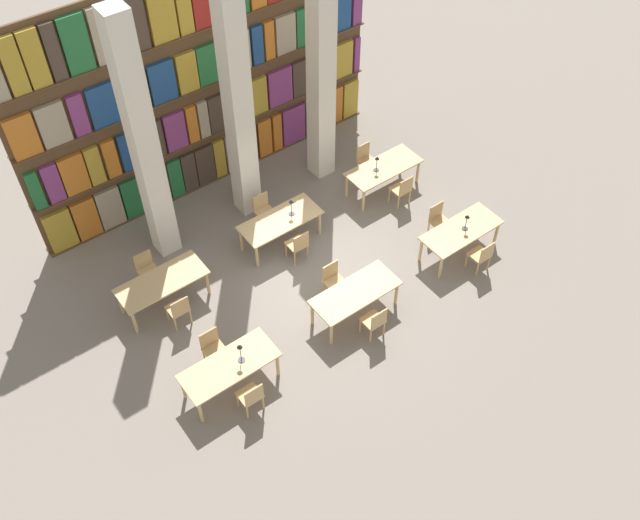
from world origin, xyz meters
The scene contains 27 objects.
ground_plane centered at (0.00, 0.00, 0.00)m, with size 40.00×40.00×0.00m, color gray.
bookshelf_bank centered at (0.01, 4.22, 2.67)m, with size 9.07×0.35×5.50m.
pillar_left centered at (-2.23, 2.81, 3.00)m, with size 0.50×0.50×6.00m.
pillar_center centered at (0.00, 2.81, 3.00)m, with size 0.50×0.50×6.00m.
pillar_right centered at (2.23, 2.81, 3.00)m, with size 0.50×0.50×6.00m.
reading_table_0 centered at (-3.03, -1.28, 0.64)m, with size 1.91×0.81×0.73m.
chair_0 centered at (-3.00, -1.98, 0.48)m, with size 0.42×0.40×0.89m.
chair_1 centered at (-3.00, -0.59, 0.48)m, with size 0.42×0.40×0.89m.
desk_lamp_0 centered at (-2.78, -1.33, 1.06)m, with size 0.14×0.14×0.49m.
reading_table_1 centered at (0.02, -1.33, 0.64)m, with size 1.91×0.81×0.73m.
chair_2 centered at (-0.02, -2.02, 0.48)m, with size 0.42×0.40×0.89m.
chair_3 centered at (-0.02, -0.63, 0.48)m, with size 0.42×0.40×0.89m.
reading_table_2 centered at (3.05, -1.35, 0.64)m, with size 1.91×0.81×0.73m.
chair_4 centered at (3.04, -2.04, 0.48)m, with size 0.42×0.40×0.89m.
chair_5 centered at (3.04, -0.66, 0.48)m, with size 0.42×0.40×0.89m.
desk_lamp_1 centered at (3.12, -1.38, 1.01)m, with size 0.14×0.14×0.43m.
reading_table_3 centered at (-3.05, 1.34, 0.64)m, with size 1.91×0.81×0.73m.
chair_6 centered at (-3.07, 0.65, 0.48)m, with size 0.42×0.40×0.89m.
chair_7 centered at (-3.07, 2.03, 0.48)m, with size 0.42×0.40×0.89m.
reading_table_4 centered at (-0.02, 1.35, 0.64)m, with size 1.91×0.81×0.73m.
chair_8 centered at (-0.02, 0.66, 0.48)m, with size 0.42×0.40×0.89m.
chair_9 centered at (-0.02, 2.04, 0.48)m, with size 0.42×0.40×0.89m.
desk_lamp_2 centered at (0.29, 1.33, 1.02)m, with size 0.14×0.14×0.44m.
reading_table_5 centered at (3.03, 1.32, 0.64)m, with size 1.91×0.81×0.73m.
chair_10 centered at (3.04, 0.63, 0.48)m, with size 0.42×0.40×0.89m.
chair_11 centered at (3.04, 2.02, 0.48)m, with size 0.42×0.40×0.89m.
desk_lamp_3 centered at (2.80, 1.33, 1.01)m, with size 0.14×0.14×0.43m.
Camera 1 is at (-6.15, -8.33, 12.16)m, focal length 40.00 mm.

